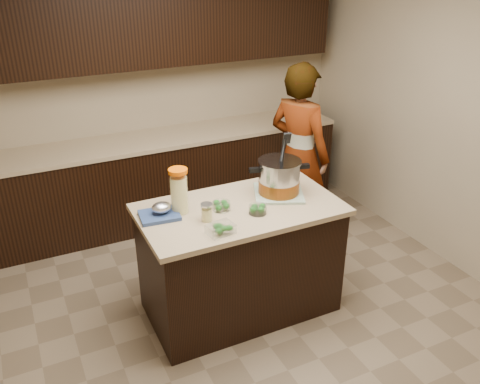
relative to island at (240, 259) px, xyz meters
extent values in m
plane|color=brown|center=(0.00, 0.00, -0.45)|extent=(4.00, 4.00, 0.00)
cube|color=tan|center=(0.00, 2.00, 0.90)|extent=(4.00, 0.04, 2.70)
cube|color=tan|center=(0.00, -2.00, 0.90)|extent=(4.00, 0.04, 2.70)
cube|color=tan|center=(2.00, 0.00, 0.90)|extent=(0.04, 4.00, 2.70)
cube|color=black|center=(0.00, 1.70, -0.02)|extent=(3.60, 0.60, 0.86)
cube|color=tan|center=(0.00, 1.70, 0.43)|extent=(3.60, 0.63, 0.04)
cube|color=black|center=(0.00, 1.82, 1.50)|extent=(3.60, 0.35, 0.75)
cube|color=black|center=(0.00, 0.00, -0.02)|extent=(1.40, 0.75, 0.86)
cube|color=tan|center=(0.00, 0.00, 0.43)|extent=(1.46, 0.81, 0.04)
cube|color=#517957|center=(0.35, 0.06, 0.46)|extent=(0.47, 0.47, 0.02)
cylinder|color=#B7B7BC|center=(0.35, 0.06, 0.59)|extent=(0.37, 0.37, 0.24)
cylinder|color=brown|center=(0.35, 0.06, 0.52)|extent=(0.38, 0.38, 0.10)
cylinder|color=#B7B7BC|center=(0.35, 0.06, 0.72)|extent=(0.40, 0.40, 0.02)
cube|color=black|center=(0.17, 0.11, 0.66)|extent=(0.08, 0.06, 0.03)
cube|color=black|center=(0.54, 0.01, 0.66)|extent=(0.08, 0.06, 0.03)
cylinder|color=black|center=(0.35, 0.03, 0.78)|extent=(0.06, 0.13, 0.30)
cylinder|color=#DFD688|center=(-0.41, 0.12, 0.58)|extent=(0.15, 0.15, 0.27)
cylinder|color=white|center=(-0.41, 0.12, 0.60)|extent=(0.17, 0.17, 0.30)
cylinder|color=#E05904|center=(-0.41, 0.12, 0.76)|extent=(0.17, 0.17, 0.02)
cylinder|color=#DFD688|center=(-0.29, -0.08, 0.49)|extent=(0.09, 0.09, 0.09)
cylinder|color=white|center=(-0.29, -0.08, 0.50)|extent=(0.10, 0.10, 0.11)
cylinder|color=silver|center=(-0.29, -0.08, 0.57)|extent=(0.11, 0.11, 0.02)
cylinder|color=silver|center=(-0.14, 0.02, 0.48)|extent=(0.17, 0.17, 0.06)
cylinder|color=silver|center=(0.07, -0.14, 0.48)|extent=(0.15, 0.15, 0.06)
cube|color=silver|center=(-0.28, -0.28, 0.48)|extent=(0.19, 0.15, 0.06)
cube|color=navy|center=(-0.57, 0.11, 0.46)|extent=(0.29, 0.24, 0.03)
ellipsoid|color=silver|center=(-0.55, 0.11, 0.51)|extent=(0.14, 0.11, 0.08)
imported|color=gray|center=(0.98, 0.78, 0.41)|extent=(0.63, 0.74, 1.72)
camera|label=1|loc=(-1.41, -2.93, 2.14)|focal=38.00mm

